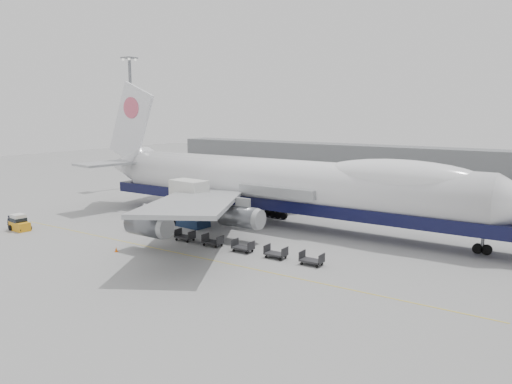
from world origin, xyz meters
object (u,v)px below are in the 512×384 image
Objects in this scene: airliner at (287,184)px; catering_truck at (189,200)px; baggage_tug at (19,223)px; ground_worker at (10,222)px.

airliner is 13.24m from catering_truck.
baggage_tug is (-27.25, -21.70, -4.69)m from airliner.
baggage_tug is at bearing -134.11° from catering_truck.
ground_worker is (-18.42, -14.43, -2.57)m from catering_truck.
catering_truck is 23.54m from ground_worker.
airliner is at bearing -38.11° from ground_worker.
airliner reaches higher than catering_truck.
airliner reaches higher than baggage_tug.
baggage_tug is (-16.54, -14.22, -2.52)m from catering_truck.
ground_worker is (-29.13, -21.91, -4.74)m from airliner.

